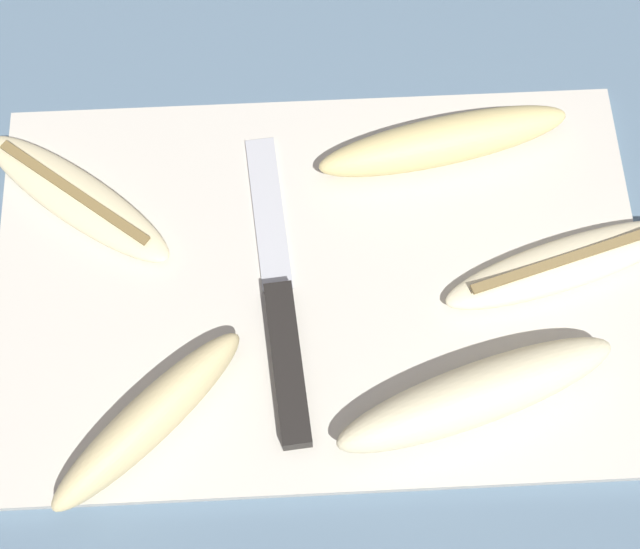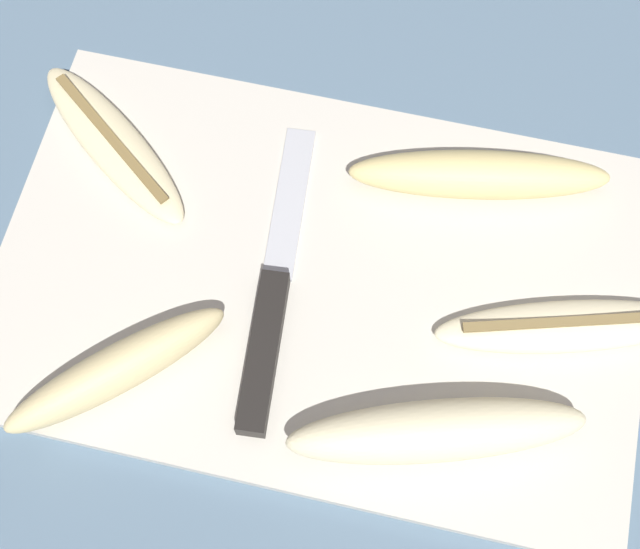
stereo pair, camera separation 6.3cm
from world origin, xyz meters
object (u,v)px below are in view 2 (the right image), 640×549
(banana_bright_far, at_px, (566,323))
(banana_golden_short, at_px, (479,175))
(knife, at_px, (268,326))
(banana_mellow_near, at_px, (116,369))
(banana_pale_long, at_px, (436,431))
(banana_cream_curved, at_px, (113,143))

(banana_bright_far, xyz_separation_m, banana_golden_short, (-0.08, 0.10, 0.01))
(knife, xyz_separation_m, banana_mellow_near, (-0.09, -0.06, 0.01))
(banana_pale_long, bearing_deg, banana_bright_far, 52.00)
(banana_mellow_near, bearing_deg, banana_bright_far, 19.39)
(banana_mellow_near, height_order, banana_pale_long, banana_pale_long)
(banana_mellow_near, height_order, banana_golden_short, same)
(banana_mellow_near, xyz_separation_m, banana_golden_short, (0.22, 0.20, -0.00))
(knife, relative_size, banana_mellow_near, 1.70)
(knife, xyz_separation_m, banana_pale_long, (0.13, -0.05, 0.01))
(banana_bright_far, bearing_deg, banana_mellow_near, -160.61)
(knife, relative_size, banana_cream_curved, 1.49)
(knife, distance_m, banana_golden_short, 0.19)
(knife, height_order, banana_mellow_near, banana_mellow_near)
(knife, bearing_deg, banana_bright_far, 8.20)
(banana_cream_curved, bearing_deg, banana_pale_long, -30.79)
(banana_mellow_near, distance_m, banana_cream_curved, 0.18)
(banana_mellow_near, xyz_separation_m, banana_cream_curved, (-0.06, 0.17, -0.01))
(banana_bright_far, distance_m, banana_pale_long, 0.12)
(banana_cream_curved, bearing_deg, knife, -37.55)
(knife, xyz_separation_m, banana_cream_curved, (-0.15, 0.12, 0.00))
(banana_bright_far, height_order, banana_golden_short, banana_golden_short)
(banana_bright_far, bearing_deg, banana_cream_curved, 169.11)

